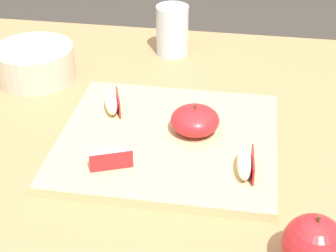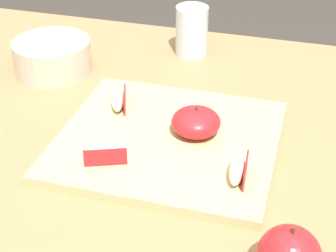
% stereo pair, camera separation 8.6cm
% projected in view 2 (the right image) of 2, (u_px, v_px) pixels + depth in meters
% --- Properties ---
extents(dining_table, '(1.37, 0.92, 0.75)m').
position_uv_depth(dining_table, '(162.00, 186.00, 0.95)').
color(dining_table, '#9E754C').
rests_on(dining_table, ground_plane).
extents(cutting_board, '(0.35, 0.32, 0.02)m').
position_uv_depth(cutting_board, '(168.00, 140.00, 0.88)').
color(cutting_board, tan).
rests_on(cutting_board, dining_table).
extents(apple_half_skin_up, '(0.08, 0.08, 0.05)m').
position_uv_depth(apple_half_skin_up, '(196.00, 122.00, 0.87)').
color(apple_half_skin_up, '#B21E23').
rests_on(apple_half_skin_up, cutting_board).
extents(apple_wedge_left, '(0.07, 0.05, 0.03)m').
position_uv_depth(apple_wedge_left, '(105.00, 153.00, 0.81)').
color(apple_wedge_left, '#F4EACC').
rests_on(apple_wedge_left, cutting_board).
extents(apple_wedge_back, '(0.03, 0.07, 0.03)m').
position_uv_depth(apple_wedge_back, '(238.00, 169.00, 0.78)').
color(apple_wedge_back, '#F4EACC').
rests_on(apple_wedge_back, cutting_board).
extents(apple_wedge_front, '(0.04, 0.07, 0.03)m').
position_uv_depth(apple_wedge_front, '(118.00, 99.00, 0.95)').
color(apple_wedge_front, '#F4EACC').
rests_on(apple_wedge_front, cutting_board).
extents(ceramic_fruit_bowl, '(0.15, 0.15, 0.07)m').
position_uv_depth(ceramic_fruit_bowl, '(52.00, 55.00, 1.08)').
color(ceramic_fruit_bowl, '#BCB29E').
rests_on(ceramic_fruit_bowl, dining_table).
extents(drinking_glass_water, '(0.07, 0.07, 0.10)m').
position_uv_depth(drinking_glass_water, '(192.00, 31.00, 1.14)').
color(drinking_glass_water, silver).
rests_on(drinking_glass_water, dining_table).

